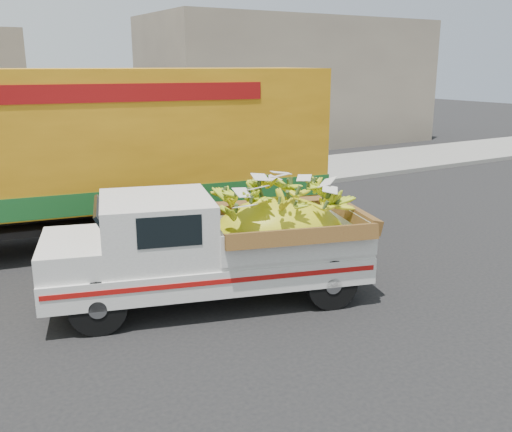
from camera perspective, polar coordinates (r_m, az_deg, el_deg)
ground at (r=9.77m, az=-14.08°, el=-8.98°), size 100.00×100.00×0.00m
curb at (r=15.54m, az=-21.08°, el=-0.27°), size 60.00×0.25×0.15m
sidewalk at (r=17.56m, az=-22.36°, el=1.26°), size 60.00×4.00×0.14m
building_right at (r=29.01m, az=3.48°, el=13.19°), size 14.00×6.00×6.00m
pickup_truck at (r=9.57m, az=-2.46°, el=-2.69°), size 5.57×3.33×1.84m
semi_trailer at (r=12.78m, az=-19.54°, el=6.16°), size 12.08×4.50×3.80m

